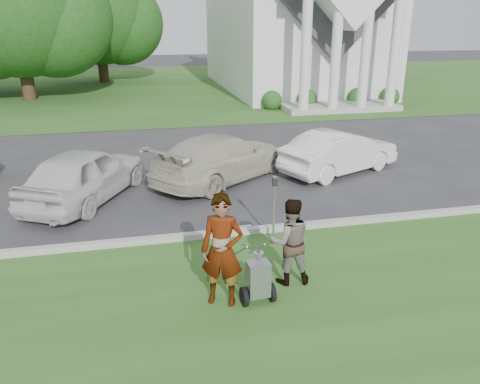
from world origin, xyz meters
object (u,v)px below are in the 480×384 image
object	(u,v)px
striping_cart	(258,280)
car_c	(222,157)
parking_meter_near	(274,201)
car_b	(85,174)
tree_back	(98,18)
person_left	(222,251)
tree_left	(16,10)
person_right	(289,242)
car_d	(340,152)

from	to	relation	value
striping_cart	car_c	world-z (taller)	car_c
parking_meter_near	car_c	size ratio (longest dim) A/B	0.31
striping_cart	car_b	distance (m)	6.58
tree_back	person_left	world-z (taller)	tree_back
tree_left	tree_back	bearing A→B (deg)	63.43
tree_left	person_right	world-z (taller)	tree_left
person_left	person_right	bearing A→B (deg)	39.75
striping_cart	car_d	xyz separation A→B (m)	(4.35, 6.54, 0.22)
person_right	parking_meter_near	xyz separation A→B (m)	(0.22, 1.71, 0.12)
tree_back	person_left	xyz separation A→B (m)	(3.50, -31.99, -3.75)
person_right	car_b	distance (m)	6.53
person_left	person_right	distance (m)	1.37
tree_back	car_d	size ratio (longest dim) A/B	2.37
tree_back	parking_meter_near	xyz separation A→B (m)	(5.02, -29.88, -3.79)
person_right	tree_back	bearing A→B (deg)	-76.87
tree_back	car_d	bearing A→B (deg)	-71.75
tree_left	car_c	bearing A→B (deg)	-63.62
parking_meter_near	car_d	distance (m)	5.49
person_right	car_c	bearing A→B (deg)	-84.36
tree_left	striping_cart	bearing A→B (deg)	-71.47
tree_left	person_left	bearing A→B (deg)	-72.63
car_d	car_c	bearing A→B (deg)	65.06
tree_back	person_right	distance (m)	32.19
parking_meter_near	car_b	bearing A→B (deg)	140.38
striping_cart	person_right	size ratio (longest dim) A/B	0.71
person_right	striping_cart	bearing A→B (deg)	41.10
parking_meter_near	car_c	xyz separation A→B (m)	(-0.34, 4.37, -0.24)
striping_cart	person_left	xyz separation A→B (m)	(-0.58, 0.14, 0.53)
car_b	parking_meter_near	bearing A→B (deg)	167.34
striping_cart	parking_meter_near	world-z (taller)	parking_meter_near
parking_meter_near	person_right	bearing A→B (deg)	-97.26
tree_back	person_right	world-z (taller)	tree_back
striping_cart	car_d	bearing A→B (deg)	51.63
person_left	striping_cart	bearing A→B (deg)	9.44
car_d	parking_meter_near	bearing A→B (deg)	117.78
car_b	car_d	size ratio (longest dim) A/B	1.05
tree_back	car_b	bearing A→B (deg)	-88.19
striping_cart	person_left	world-z (taller)	person_left
parking_meter_near	person_left	bearing A→B (deg)	-125.69
tree_back	striping_cart	world-z (taller)	tree_back
tree_left	car_b	bearing A→B (deg)	-75.29
person_left	parking_meter_near	distance (m)	2.60
car_c	parking_meter_near	bearing A→B (deg)	145.88
person_left	person_right	xyz separation A→B (m)	(1.30, 0.40, -0.16)
car_b	car_c	xyz separation A→B (m)	(3.85, 0.90, -0.03)
person_left	car_c	xyz separation A→B (m)	(1.18, 6.48, -0.28)
person_left	car_c	world-z (taller)	person_left
car_b	car_d	world-z (taller)	car_b
tree_left	car_d	world-z (taller)	tree_left
car_c	car_d	bearing A→B (deg)	-129.78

